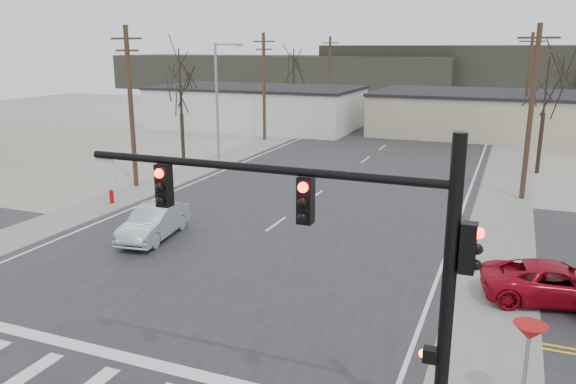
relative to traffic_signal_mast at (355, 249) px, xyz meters
name	(u,v)px	position (x,y,z in m)	size (l,w,h in m)	color
ground	(193,285)	(-7.89, 6.20, -4.67)	(140.00, 140.00, 0.00)	beige
main_road	(321,192)	(-7.89, 21.20, -4.65)	(18.00, 110.00, 0.05)	#252527
cross_road	(193,285)	(-7.89, 6.20, -4.65)	(90.00, 10.00, 0.04)	#252527
sidewalk_left	(211,164)	(-18.49, 26.20, -4.64)	(3.00, 90.00, 0.06)	gray
sidewalk_right	(506,189)	(2.71, 26.20, -4.64)	(3.00, 90.00, 0.06)	gray
traffic_signal_mast	(355,249)	(0.00, 0.00, 0.00)	(8.95, 0.43, 7.20)	black
fire_hydrant	(112,197)	(-18.09, 14.20, -4.22)	(0.24, 0.24, 0.87)	#A50C0C
yield_sign	(529,335)	(3.61, 2.70, -2.61)	(0.80, 0.80, 2.35)	gray
building_left_far	(257,107)	(-23.89, 46.20, -2.42)	(22.30, 12.30, 4.50)	silver
building_right_far	(508,114)	(2.11, 50.20, -2.52)	(26.30, 14.30, 4.30)	#BFB792
upole_left_b	(131,105)	(-19.39, 18.20, 0.55)	(2.20, 0.30, 10.00)	#482E21
upole_left_c	(264,85)	(-19.39, 38.20, 0.55)	(2.20, 0.30, 10.00)	#482E21
upole_left_d	(330,75)	(-19.39, 58.20, 0.55)	(2.20, 0.30, 10.00)	#482E21
upole_right_a	(531,110)	(3.61, 24.20, 0.55)	(2.20, 0.30, 10.00)	#482E21
upole_right_b	(528,86)	(3.61, 46.20, 0.55)	(2.20, 0.30, 10.00)	#482E21
streetlight_main	(219,95)	(-18.69, 28.20, 0.41)	(2.40, 0.25, 9.00)	gray
tree_left_near	(181,94)	(-20.89, 26.20, 0.55)	(3.30, 3.30, 7.35)	#32251E
tree_right_mid	(546,89)	(4.61, 32.20, 1.26)	(3.74, 3.74, 8.33)	#32251E
tree_left_far	(294,68)	(-21.89, 52.20, 1.61)	(3.96, 3.96, 8.82)	#32251E
tree_right_far	(562,77)	(7.11, 58.20, 0.91)	(3.52, 3.52, 7.84)	#32251E
tree_left_mid	(180,71)	(-29.89, 40.20, 1.61)	(3.96, 3.96, 8.82)	#32251E
hill_left	(281,73)	(-42.89, 98.20, -1.17)	(70.00, 18.00, 7.00)	#333026
hill_center	(546,71)	(7.11, 102.20, -0.17)	(80.00, 18.00, 9.00)	#333026
sedan_crossing	(154,222)	(-12.33, 10.13, -3.86)	(1.62, 4.65, 1.53)	#9EA5A8
car_far_a	(417,115)	(-8.08, 57.57, -3.91)	(2.00, 4.91, 1.43)	black
car_far_b	(424,111)	(-8.03, 62.17, -3.85)	(1.83, 4.56, 1.55)	black
car_parked_red	(557,283)	(4.69, 9.68, -3.94)	(2.32, 5.02, 1.40)	#A5091B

